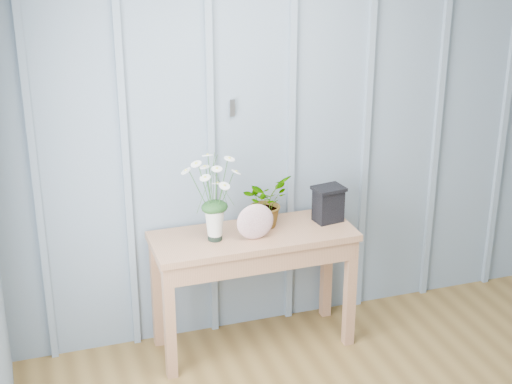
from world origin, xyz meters
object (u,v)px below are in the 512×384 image
object	(u,v)px
felt_disc_vessel	(255,222)
carved_box	(328,204)
sideboard	(253,251)
daisy_vase	(214,186)

from	to	relation	value
felt_disc_vessel	carved_box	distance (m)	0.51
sideboard	carved_box	world-z (taller)	carved_box
felt_disc_vessel	carved_box	bearing A→B (deg)	14.28
sideboard	felt_disc_vessel	xyz separation A→B (m)	(-0.01, -0.08, 0.22)
daisy_vase	carved_box	xyz separation A→B (m)	(0.72, 0.04, -0.22)
felt_disc_vessel	carved_box	xyz separation A→B (m)	(0.50, 0.11, 0.00)
sideboard	carved_box	size ratio (longest dim) A/B	5.46
daisy_vase	felt_disc_vessel	distance (m)	0.32
carved_box	daisy_vase	bearing A→B (deg)	-176.63
sideboard	felt_disc_vessel	world-z (taller)	felt_disc_vessel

